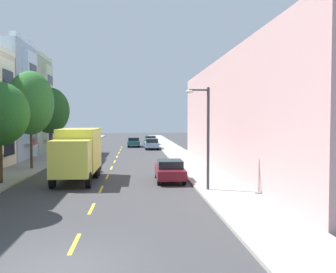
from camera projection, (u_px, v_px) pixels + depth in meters
name	position (u px, v px, depth m)	size (l,w,h in m)	color
ground_plane	(116.00, 158.00, 40.53)	(160.00, 160.00, 0.00)	#38383A
sidewalk_left	(43.00, 160.00, 37.92)	(3.20, 120.00, 0.14)	#99968E
sidewalk_right	(185.00, 159.00, 39.14)	(3.20, 120.00, 0.14)	#99968E
lane_centerline_dashes	(113.00, 164.00, 35.05)	(0.14, 47.20, 0.01)	yellow
apartment_block_opposite	(278.00, 115.00, 31.55)	(10.00, 36.00, 8.96)	#CC9E9E
street_tree_third	(31.00, 103.00, 31.04)	(3.69, 3.69, 7.88)	#47331E
street_tree_farthest	(50.00, 111.00, 38.29)	(3.74, 3.74, 7.14)	#47331E
street_lamp	(205.00, 129.00, 21.60)	(1.35, 0.28, 5.76)	#38383D
delivery_box_truck	(78.00, 152.00, 25.62)	(2.50, 7.10, 3.47)	#D8D84C
parked_wagon_forest	(150.00, 140.00, 61.83)	(1.93, 4.74, 1.50)	#194C28
parked_sedan_burgundy	(170.00, 170.00, 25.44)	(1.84, 4.52, 1.43)	maroon
parked_pickup_red	(86.00, 145.00, 50.08)	(2.08, 5.33, 1.73)	#AD1E1E
parked_hatchback_charcoal	(78.00, 149.00, 43.22)	(1.77, 4.01, 1.50)	#333338
parked_wagon_sky	(152.00, 143.00, 53.25)	(1.82, 4.70, 1.50)	#7A9EC6
moving_teal_sedan	(134.00, 142.00, 57.98)	(1.80, 4.50, 1.43)	#195B60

